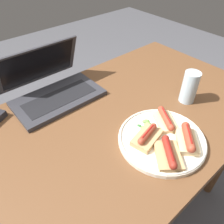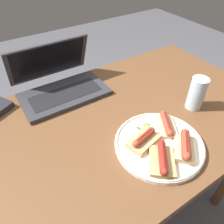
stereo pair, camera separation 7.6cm
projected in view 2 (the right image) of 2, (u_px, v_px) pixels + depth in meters
The scene contains 10 objects.
ground_plane at pixel (119, 210), 1.34m from camera, with size 6.00×6.00×0.00m, color #4C4C51.
desk at pixel (122, 133), 0.89m from camera, with size 1.24×0.74×0.78m.
laptop at pixel (60, 84), 0.93m from camera, with size 0.36×0.28×0.20m.
plate at pixel (159, 144), 0.71m from camera, with size 0.29×0.29×0.02m.
sausage_toast_left at pixel (144, 140), 0.70m from camera, with size 0.12×0.09×0.04m.
sausage_toast_middle at pixel (162, 160), 0.64m from camera, with size 0.13×0.13×0.04m.
sausage_toast_right at pixel (166, 125), 0.75m from camera, with size 0.11×0.12×0.04m.
sausage_toast_extra at pixel (185, 147), 0.67m from camera, with size 0.12×0.12×0.05m.
salad_pile at pixel (146, 128), 0.76m from camera, with size 0.06×0.06×0.01m.
drinking_glass at pixel (197, 93), 0.83m from camera, with size 0.06×0.06×0.13m.
Camera 2 is at (-0.37, -0.49, 1.34)m, focal length 35.00 mm.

